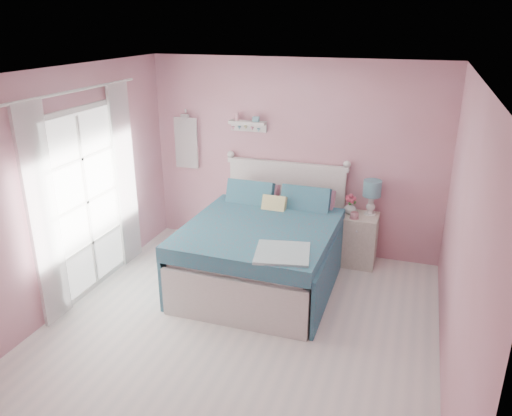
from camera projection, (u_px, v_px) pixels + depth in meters
The scene contains 13 objects.
floor at pixel (236, 333), 5.17m from camera, with size 4.50×4.50×0.00m, color white.
room_shell at pixel (234, 188), 4.60m from camera, with size 4.50×4.50×4.50m.
bed at pixel (264, 249), 6.08m from camera, with size 1.73×2.16×1.25m.
nightstand at pixel (358, 239), 6.53m from camera, with size 0.47×0.46×0.68m.
table_lamp at pixel (372, 191), 6.34m from camera, with size 0.23×0.23×0.46m.
vase at pixel (350, 207), 6.46m from camera, with size 0.16×0.16×0.17m, color silver.
teacup at pixel (354, 215), 6.31m from camera, with size 0.10×0.10×0.08m, color #CC8996.
roses at pixel (351, 199), 6.41m from camera, with size 0.14×0.11×0.12m.
wall_shelf at pixel (248, 123), 6.67m from camera, with size 0.50×0.15×0.25m.
hanging_dress at pixel (186, 143), 7.06m from camera, with size 0.34×0.03×0.72m, color white.
french_door at pixel (86, 203), 5.72m from camera, with size 0.04×1.32×2.16m.
curtain_near at pixel (44, 218), 5.01m from camera, with size 0.04×0.40×2.32m, color white.
curtain_far at pixel (125, 176), 6.33m from camera, with size 0.04×0.40×2.32m, color white.
Camera 1 is at (1.57, -4.08, 3.05)m, focal length 35.00 mm.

